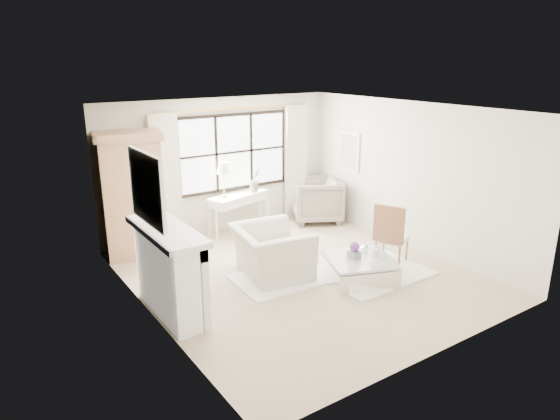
# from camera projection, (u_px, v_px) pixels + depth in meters

# --- Properties ---
(floor) EXTENTS (5.50, 5.50, 0.00)m
(floor) POSITION_uv_depth(u_px,v_px,m) (301.00, 275.00, 8.22)
(floor) COLOR #BEA98D
(floor) RESTS_ON ground
(ceiling) EXTENTS (5.50, 5.50, 0.00)m
(ceiling) POSITION_uv_depth(u_px,v_px,m) (303.00, 109.00, 7.43)
(ceiling) COLOR white
(ceiling) RESTS_ON ground
(wall_back) EXTENTS (5.00, 0.00, 5.00)m
(wall_back) POSITION_uv_depth(u_px,v_px,m) (221.00, 166.00, 10.01)
(wall_back) COLOR beige
(wall_back) RESTS_ON ground
(wall_front) EXTENTS (5.00, 0.00, 5.00)m
(wall_front) POSITION_uv_depth(u_px,v_px,m) (446.00, 250.00, 5.65)
(wall_front) COLOR beige
(wall_front) RESTS_ON ground
(wall_left) EXTENTS (0.00, 5.50, 5.50)m
(wall_left) POSITION_uv_depth(u_px,v_px,m) (147.00, 225.00, 6.49)
(wall_left) COLOR white
(wall_left) RESTS_ON ground
(wall_right) EXTENTS (0.00, 5.50, 5.50)m
(wall_right) POSITION_uv_depth(u_px,v_px,m) (411.00, 176.00, 9.16)
(wall_right) COLOR beige
(wall_right) RESTS_ON ground
(window_pane) EXTENTS (2.40, 0.02, 1.50)m
(window_pane) POSITION_uv_depth(u_px,v_px,m) (234.00, 152.00, 10.08)
(window_pane) COLOR white
(window_pane) RESTS_ON wall_back
(window_frame) EXTENTS (2.50, 0.04, 1.50)m
(window_frame) POSITION_uv_depth(u_px,v_px,m) (234.00, 152.00, 10.07)
(window_frame) COLOR black
(window_frame) RESTS_ON wall_back
(curtain_rod) EXTENTS (3.30, 0.04, 0.04)m
(curtain_rod) POSITION_uv_depth(u_px,v_px,m) (234.00, 109.00, 9.77)
(curtain_rod) COLOR #AF823D
(curtain_rod) RESTS_ON wall_back
(curtain_left) EXTENTS (0.55, 0.10, 2.47)m
(curtain_left) POSITION_uv_depth(u_px,v_px,m) (166.00, 180.00, 9.32)
(curtain_left) COLOR silver
(curtain_left) RESTS_ON ground
(curtain_right) EXTENTS (0.55, 0.10, 2.47)m
(curtain_right) POSITION_uv_depth(u_px,v_px,m) (296.00, 162.00, 10.92)
(curtain_right) COLOR beige
(curtain_right) RESTS_ON ground
(fireplace) EXTENTS (0.58, 1.66, 1.26)m
(fireplace) POSITION_uv_depth(u_px,v_px,m) (167.00, 271.00, 6.82)
(fireplace) COLOR white
(fireplace) RESTS_ON ground
(mirror_frame) EXTENTS (0.05, 1.15, 0.95)m
(mirror_frame) POSITION_uv_depth(u_px,v_px,m) (147.00, 188.00, 6.36)
(mirror_frame) COLOR white
(mirror_frame) RESTS_ON wall_left
(mirror_glass) EXTENTS (0.02, 1.00, 0.80)m
(mirror_glass) POSITION_uv_depth(u_px,v_px,m) (149.00, 188.00, 6.38)
(mirror_glass) COLOR #B3B7BE
(mirror_glass) RESTS_ON wall_left
(art_frame) EXTENTS (0.04, 0.62, 0.82)m
(art_frame) POSITION_uv_depth(u_px,v_px,m) (349.00, 151.00, 10.43)
(art_frame) COLOR white
(art_frame) RESTS_ON wall_right
(art_canvas) EXTENTS (0.01, 0.52, 0.72)m
(art_canvas) POSITION_uv_depth(u_px,v_px,m) (348.00, 151.00, 10.42)
(art_canvas) COLOR beige
(art_canvas) RESTS_ON wall_right
(mantel_lamp) EXTENTS (0.22, 0.22, 0.51)m
(mantel_lamp) POSITION_uv_depth(u_px,v_px,m) (159.00, 194.00, 6.79)
(mantel_lamp) COLOR black
(mantel_lamp) RESTS_ON fireplace
(armoire) EXTENTS (1.25, 0.93, 2.24)m
(armoire) POSITION_uv_depth(u_px,v_px,m) (133.00, 195.00, 8.72)
(armoire) COLOR tan
(armoire) RESTS_ON floor
(console_table) EXTENTS (1.37, 0.79, 0.80)m
(console_table) POSITION_uv_depth(u_px,v_px,m) (239.00, 213.00, 10.15)
(console_table) COLOR white
(console_table) RESTS_ON floor
(console_lamp) EXTENTS (0.28, 0.28, 0.69)m
(console_lamp) POSITION_uv_depth(u_px,v_px,m) (223.00, 169.00, 9.69)
(console_lamp) COLOR #AD7D3C
(console_lamp) RESTS_ON console_table
(orchid_plant) EXTENTS (0.31, 0.27, 0.49)m
(orchid_plant) POSITION_uv_depth(u_px,v_px,m) (255.00, 180.00, 10.16)
(orchid_plant) COLOR #576D48
(orchid_plant) RESTS_ON console_table
(side_table) EXTENTS (0.40, 0.40, 0.51)m
(side_table) POSITION_uv_depth(u_px,v_px,m) (258.00, 232.00, 9.28)
(side_table) COLOR silver
(side_table) RESTS_ON floor
(rug_left) EXTENTS (1.60, 1.16, 0.03)m
(rug_left) POSITION_uv_depth(u_px,v_px,m) (283.00, 278.00, 8.09)
(rug_left) COLOR white
(rug_left) RESTS_ON floor
(rug_right) EXTENTS (1.79, 1.36, 0.03)m
(rug_right) POSITION_uv_depth(u_px,v_px,m) (373.00, 272.00, 8.29)
(rug_right) COLOR white
(rug_right) RESTS_ON floor
(club_armchair) EXTENTS (1.27, 1.40, 0.81)m
(club_armchair) POSITION_uv_depth(u_px,v_px,m) (271.00, 252.00, 8.11)
(club_armchair) COLOR beige
(club_armchair) RESTS_ON floor
(wingback_chair) EXTENTS (1.39, 1.38, 0.94)m
(wingback_chair) POSITION_uv_depth(u_px,v_px,m) (317.00, 200.00, 10.83)
(wingback_chair) COLOR gray
(wingback_chair) RESTS_ON floor
(french_chair) EXTENTS (0.64, 0.64, 1.08)m
(french_chair) POSITION_uv_depth(u_px,v_px,m) (391.00, 247.00, 8.58)
(french_chair) COLOR #94623E
(french_chair) RESTS_ON floor
(coffee_table) EXTENTS (1.30, 1.30, 0.38)m
(coffee_table) POSITION_uv_depth(u_px,v_px,m) (359.00, 269.00, 8.00)
(coffee_table) COLOR white
(coffee_table) RESTS_ON floor
(planter_box) EXTENTS (0.17, 0.17, 0.12)m
(planter_box) POSITION_uv_depth(u_px,v_px,m) (354.00, 255.00, 7.90)
(planter_box) COLOR slate
(planter_box) RESTS_ON coffee_table
(planter_flowers) EXTENTS (0.16, 0.16, 0.16)m
(planter_flowers) POSITION_uv_depth(u_px,v_px,m) (354.00, 247.00, 7.86)
(planter_flowers) COLOR #602F77
(planter_flowers) RESTS_ON planter_box
(pillar_candle) EXTENTS (0.09, 0.09, 0.12)m
(pillar_candle) POSITION_uv_depth(u_px,v_px,m) (375.00, 253.00, 7.97)
(pillar_candle) COLOR beige
(pillar_candle) RESTS_ON coffee_table
(coffee_vase) EXTENTS (0.17, 0.17, 0.15)m
(coffee_vase) POSITION_uv_depth(u_px,v_px,m) (364.00, 247.00, 8.19)
(coffee_vase) COLOR white
(coffee_vase) RESTS_ON coffee_table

